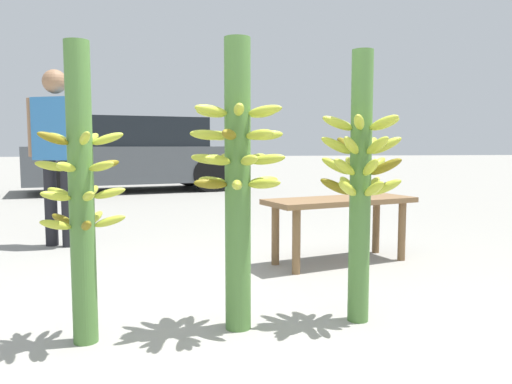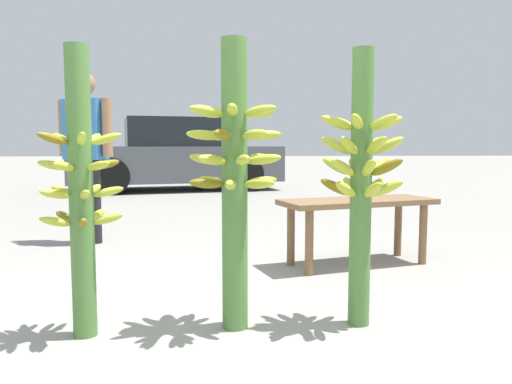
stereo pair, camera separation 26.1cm
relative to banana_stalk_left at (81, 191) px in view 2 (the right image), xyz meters
name	(u,v)px [view 2 (the right image)]	position (x,y,z in m)	size (l,w,h in m)	color
ground_plane	(230,350)	(0.70, -0.22, -0.71)	(80.00, 80.00, 0.00)	gray
banana_stalk_left	(81,191)	(0.00, 0.00, 0.00)	(0.40, 0.40, 1.38)	#4C7A38
banana_stalk_center	(235,175)	(0.73, 0.06, 0.07)	(0.47, 0.47, 1.43)	#4C7A38
banana_stalk_right	(361,177)	(1.36, 0.06, 0.05)	(0.44, 0.43, 1.40)	#4C7A38
vendor_person	(85,142)	(-0.60, 2.37, 0.25)	(0.58, 0.34, 1.59)	black
market_bench	(358,210)	(1.70, 1.33, -0.28)	(1.27, 0.76, 0.51)	brown
parked_car	(178,155)	(-0.24, 8.00, 0.00)	(4.45, 2.63, 1.46)	#4C5156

